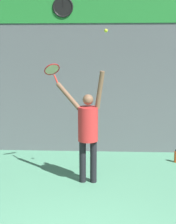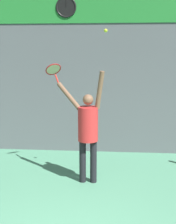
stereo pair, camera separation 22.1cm
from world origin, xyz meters
name	(u,v)px [view 2 (the right image)]	position (x,y,z in m)	size (l,w,h in m)	color
back_wall	(89,53)	(0.00, 4.54, 2.50)	(18.00, 0.10, 5.00)	slate
sponsor_banner	(88,7)	(0.00, 4.48, 3.59)	(5.69, 0.02, 0.74)	#288C38
scoreboard_clock	(66,7)	(-0.53, 4.46, 3.59)	(0.50, 0.05, 0.50)	black
tennis_player	(88,128)	(0.15, 2.55, 1.10)	(1.00, 0.61, 2.19)	black
tennis_racket	(54,70)	(-0.60, 3.13, 2.16)	(0.41, 0.45, 0.41)	red
tennis_ball	(106,31)	(0.48, 2.44, 2.90)	(0.06, 0.06, 0.06)	#CCDB2D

